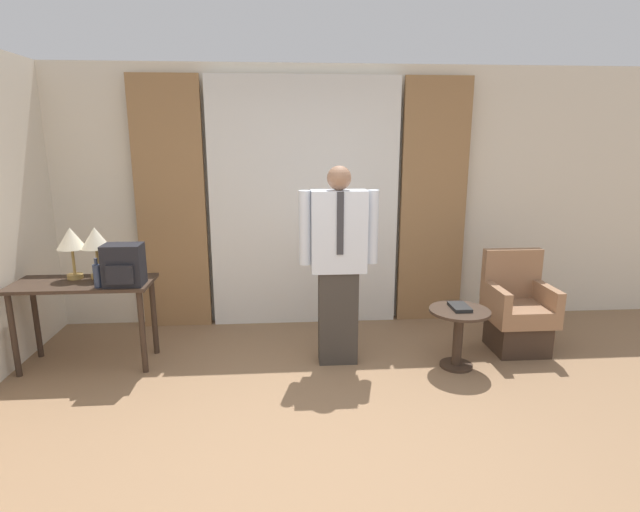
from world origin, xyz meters
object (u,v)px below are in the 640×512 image
at_px(armchair, 517,313).
at_px(table_lamp_right, 95,240).
at_px(bottle_near_edge, 97,275).
at_px(side_table, 458,328).
at_px(table_lamp_left, 71,241).
at_px(backpack, 124,265).
at_px(desk, 84,296).
at_px(person, 338,260).
at_px(book, 460,307).

bearing_deg(armchair, table_lamp_right, 178.90).
height_order(bottle_near_edge, side_table, bottle_near_edge).
height_order(table_lamp_left, backpack, table_lamp_left).
xyz_separation_m(bottle_near_edge, backpack, (0.20, 0.05, 0.07)).
bearing_deg(bottle_near_edge, side_table, -2.28).
distance_m(bottle_near_edge, backpack, 0.22).
height_order(table_lamp_right, armchair, table_lamp_right).
bearing_deg(desk, bottle_near_edge, -41.84).
distance_m(table_lamp_right, person, 2.12).
distance_m(table_lamp_left, side_table, 3.45).
height_order(bottle_near_edge, backpack, backpack).
height_order(backpack, armchair, backpack).
distance_m(side_table, book, 0.19).
distance_m(table_lamp_right, side_table, 3.25).
distance_m(armchair, book, 0.77).
distance_m(person, armchair, 1.83).
bearing_deg(bottle_near_edge, table_lamp_right, 107.83).
bearing_deg(desk, table_lamp_left, 131.47).
height_order(person, side_table, person).
xyz_separation_m(desk, book, (3.24, -0.27, -0.09)).
bearing_deg(person, bottle_near_edge, -178.08).
bearing_deg(desk, side_table, -5.24).
distance_m(armchair, side_table, 0.77).
relative_size(side_table, book, 2.24).
distance_m(backpack, person, 1.81).
bearing_deg(backpack, person, 0.49).
distance_m(backpack, armchair, 3.58).
xyz_separation_m(table_lamp_left, side_table, (3.34, -0.41, -0.74)).
relative_size(desk, side_table, 2.20).
relative_size(table_lamp_left, bottle_near_edge, 1.83).
relative_size(bottle_near_edge, backpack, 0.71).
distance_m(desk, armchair, 3.93).
relative_size(table_lamp_left, table_lamp_right, 1.00).
bearing_deg(desk, armchair, 0.62).
distance_m(desk, side_table, 3.26).
bearing_deg(book, table_lamp_right, 172.97).
distance_m(person, book, 1.13).
distance_m(backpack, book, 2.88).
relative_size(table_lamp_right, person, 0.26).
relative_size(desk, bottle_near_edge, 4.70).
distance_m(table_lamp_right, book, 3.21).
height_order(table_lamp_left, side_table, table_lamp_left).
xyz_separation_m(table_lamp_left, bottle_near_edge, (0.30, -0.29, -0.24)).
bearing_deg(armchair, book, -155.21).
bearing_deg(desk, book, -4.78).
xyz_separation_m(table_lamp_left, armchair, (4.03, -0.07, -0.75)).
height_order(table_lamp_right, bottle_near_edge, table_lamp_right).
relative_size(desk, armchair, 1.25).
height_order(desk, table_lamp_right, table_lamp_right).
bearing_deg(side_table, table_lamp_left, 172.96).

